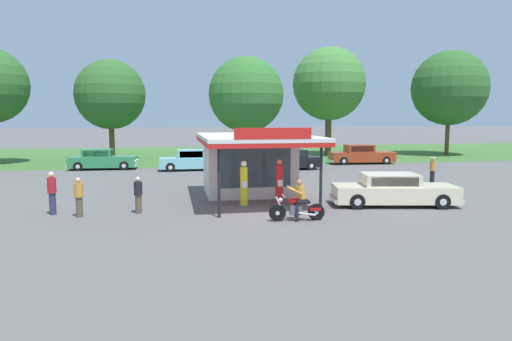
{
  "coord_description": "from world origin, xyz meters",
  "views": [
    {
      "loc": [
        -3.53,
        -18.01,
        3.97
      ],
      "look_at": [
        0.44,
        3.27,
        1.4
      ],
      "focal_mm": 32.21,
      "sensor_mm": 36.0,
      "label": 1
    }
  ],
  "objects_px": {
    "bystander_admiring_sedan": "(52,192)",
    "parked_car_back_row_centre_left": "(102,160)",
    "gas_pump_offside": "(279,184)",
    "bystander_chatting_near_pumps": "(433,170)",
    "parked_car_back_row_far_right": "(287,161)",
    "gas_pump_nearside": "(244,186)",
    "featured_classic_sedan": "(393,191)",
    "motorcycle_with_rider": "(298,204)",
    "bystander_leaning_by_kiosk": "(79,196)",
    "parked_car_back_row_right": "(361,155)",
    "bystander_standing_back_lot": "(138,194)",
    "parked_car_back_row_centre": "(192,161)"
  },
  "relations": [
    {
      "from": "bystander_standing_back_lot",
      "to": "bystander_chatting_near_pumps",
      "type": "xyz_separation_m",
      "value": [
        16.31,
        5.08,
        0.06
      ]
    },
    {
      "from": "bystander_admiring_sedan",
      "to": "parked_car_back_row_far_right",
      "type": "bearing_deg",
      "value": 45.73
    },
    {
      "from": "parked_car_back_row_far_right",
      "to": "bystander_chatting_near_pumps",
      "type": "height_order",
      "value": "bystander_chatting_near_pumps"
    },
    {
      "from": "gas_pump_offside",
      "to": "parked_car_back_row_centre_left",
      "type": "bearing_deg",
      "value": 121.14
    },
    {
      "from": "parked_car_back_row_centre_left",
      "to": "parked_car_back_row_right",
      "type": "xyz_separation_m",
      "value": [
        20.78,
        0.25,
        0.02
      ]
    },
    {
      "from": "gas_pump_offside",
      "to": "bystander_standing_back_lot",
      "type": "height_order",
      "value": "gas_pump_offside"
    },
    {
      "from": "gas_pump_offside",
      "to": "bystander_chatting_near_pumps",
      "type": "relative_size",
      "value": 1.31
    },
    {
      "from": "parked_car_back_row_centre",
      "to": "parked_car_back_row_right",
      "type": "xyz_separation_m",
      "value": [
        14.13,
        2.05,
        0.04
      ]
    },
    {
      "from": "featured_classic_sedan",
      "to": "bystander_chatting_near_pumps",
      "type": "distance_m",
      "value": 7.57
    },
    {
      "from": "gas_pump_nearside",
      "to": "featured_classic_sedan",
      "type": "xyz_separation_m",
      "value": [
        6.61,
        -0.88,
        -0.27
      ]
    },
    {
      "from": "motorcycle_with_rider",
      "to": "parked_car_back_row_right",
      "type": "distance_m",
      "value": 22.34
    },
    {
      "from": "parked_car_back_row_centre_left",
      "to": "bystander_leaning_by_kiosk",
      "type": "bearing_deg",
      "value": -85.01
    },
    {
      "from": "featured_classic_sedan",
      "to": "bystander_chatting_near_pumps",
      "type": "height_order",
      "value": "bystander_chatting_near_pumps"
    },
    {
      "from": "motorcycle_with_rider",
      "to": "bystander_leaning_by_kiosk",
      "type": "bearing_deg",
      "value": 164.96
    },
    {
      "from": "parked_car_back_row_right",
      "to": "bystander_leaning_by_kiosk",
      "type": "height_order",
      "value": "parked_car_back_row_right"
    },
    {
      "from": "bystander_leaning_by_kiosk",
      "to": "featured_classic_sedan",
      "type": "bearing_deg",
      "value": -0.48
    },
    {
      "from": "gas_pump_offside",
      "to": "parked_car_back_row_centre",
      "type": "bearing_deg",
      "value": 102.3
    },
    {
      "from": "parked_car_back_row_centre",
      "to": "bystander_standing_back_lot",
      "type": "distance_m",
      "value": 15.19
    },
    {
      "from": "motorcycle_with_rider",
      "to": "bystander_leaning_by_kiosk",
      "type": "xyz_separation_m",
      "value": [
        -8.32,
        2.24,
        0.17
      ]
    },
    {
      "from": "bystander_admiring_sedan",
      "to": "parked_car_back_row_centre_left",
      "type": "bearing_deg",
      "value": 91.17
    },
    {
      "from": "featured_classic_sedan",
      "to": "parked_car_back_row_centre",
      "type": "bearing_deg",
      "value": 118.1
    },
    {
      "from": "parked_car_back_row_far_right",
      "to": "bystander_chatting_near_pumps",
      "type": "bearing_deg",
      "value": -53.9
    },
    {
      "from": "featured_classic_sedan",
      "to": "bystander_leaning_by_kiosk",
      "type": "height_order",
      "value": "bystander_leaning_by_kiosk"
    },
    {
      "from": "gas_pump_nearside",
      "to": "bystander_chatting_near_pumps",
      "type": "height_order",
      "value": "gas_pump_nearside"
    },
    {
      "from": "gas_pump_nearside",
      "to": "parked_car_back_row_centre_left",
      "type": "relative_size",
      "value": 0.4
    },
    {
      "from": "featured_classic_sedan",
      "to": "parked_car_back_row_centre_left",
      "type": "bearing_deg",
      "value": 130.92
    },
    {
      "from": "bystander_admiring_sedan",
      "to": "bystander_leaning_by_kiosk",
      "type": "xyz_separation_m",
      "value": [
        1.15,
        -0.66,
        -0.1
      ]
    },
    {
      "from": "gas_pump_offside",
      "to": "motorcycle_with_rider",
      "type": "distance_m",
      "value": 3.02
    },
    {
      "from": "bystander_admiring_sedan",
      "to": "bystander_leaning_by_kiosk",
      "type": "height_order",
      "value": "bystander_admiring_sedan"
    },
    {
      "from": "parked_car_back_row_right",
      "to": "bystander_chatting_near_pumps",
      "type": "bearing_deg",
      "value": -93.5
    },
    {
      "from": "gas_pump_offside",
      "to": "bystander_admiring_sedan",
      "type": "xyz_separation_m",
      "value": [
        -9.46,
        -0.11,
        -0.03
      ]
    },
    {
      "from": "gas_pump_nearside",
      "to": "bystander_admiring_sedan",
      "type": "distance_m",
      "value": 7.87
    },
    {
      "from": "motorcycle_with_rider",
      "to": "parked_car_back_row_far_right",
      "type": "relative_size",
      "value": 0.4
    },
    {
      "from": "parked_car_back_row_right",
      "to": "bystander_admiring_sedan",
      "type": "height_order",
      "value": "bystander_admiring_sedan"
    },
    {
      "from": "parked_car_back_row_centre",
      "to": "bystander_chatting_near_pumps",
      "type": "relative_size",
      "value": 3.16
    },
    {
      "from": "motorcycle_with_rider",
      "to": "bystander_leaning_by_kiosk",
      "type": "distance_m",
      "value": 8.62
    },
    {
      "from": "bystander_admiring_sedan",
      "to": "featured_classic_sedan",
      "type": "bearing_deg",
      "value": -3.03
    },
    {
      "from": "parked_car_back_row_centre",
      "to": "parked_car_back_row_far_right",
      "type": "height_order",
      "value": "parked_car_back_row_centre"
    },
    {
      "from": "parked_car_back_row_centre_left",
      "to": "featured_classic_sedan",
      "type": "bearing_deg",
      "value": -49.08
    },
    {
      "from": "featured_classic_sedan",
      "to": "parked_car_back_row_far_right",
      "type": "height_order",
      "value": "parked_car_back_row_far_right"
    },
    {
      "from": "featured_classic_sedan",
      "to": "parked_car_back_row_right",
      "type": "bearing_deg",
      "value": 70.99
    },
    {
      "from": "parked_car_back_row_centre",
      "to": "bystander_standing_back_lot",
      "type": "bearing_deg",
      "value": -101.05
    },
    {
      "from": "gas_pump_nearside",
      "to": "bystander_leaning_by_kiosk",
      "type": "height_order",
      "value": "gas_pump_nearside"
    },
    {
      "from": "gas_pump_nearside",
      "to": "featured_classic_sedan",
      "type": "height_order",
      "value": "gas_pump_nearside"
    },
    {
      "from": "motorcycle_with_rider",
      "to": "bystander_standing_back_lot",
      "type": "relative_size",
      "value": 1.42
    },
    {
      "from": "parked_car_back_row_right",
      "to": "parked_car_back_row_far_right",
      "type": "bearing_deg",
      "value": -157.48
    },
    {
      "from": "featured_classic_sedan",
      "to": "bystander_admiring_sedan",
      "type": "xyz_separation_m",
      "value": [
        -14.47,
        0.77,
        0.26
      ]
    },
    {
      "from": "parked_car_back_row_centre",
      "to": "bystander_standing_back_lot",
      "type": "xyz_separation_m",
      "value": [
        -2.91,
        -14.9,
        0.1
      ]
    },
    {
      "from": "parked_car_back_row_far_right",
      "to": "bystander_standing_back_lot",
      "type": "relative_size",
      "value": 3.54
    },
    {
      "from": "parked_car_back_row_right",
      "to": "bystander_standing_back_lot",
      "type": "xyz_separation_m",
      "value": [
        -17.04,
        -16.95,
        0.07
      ]
    }
  ]
}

